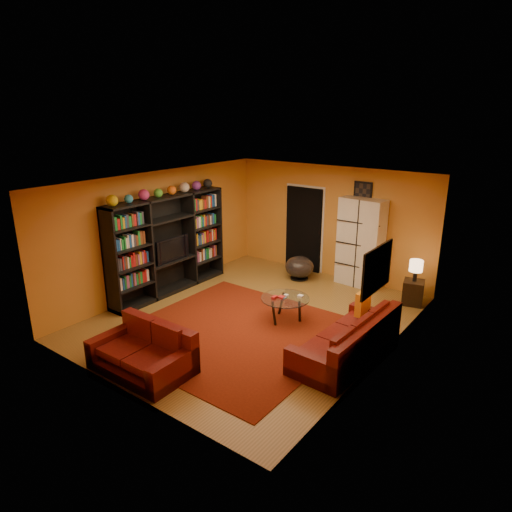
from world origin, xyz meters
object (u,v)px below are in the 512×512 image
Objects in this scene: loveseat at (146,352)px; side_table at (413,292)px; tv at (170,249)px; coffee_table at (285,300)px; bowl_chair at (299,267)px; table_lamp at (416,267)px; entertainment_unit at (168,245)px; storage_cabinet at (361,243)px; sofa at (351,342)px.

loveseat is 3.11× the size of side_table.
tv reaches higher than loveseat.
bowl_chair is at bearing 114.74° from coffee_table.
side_table is at bearing 0.00° from table_lamp.
tv is 0.57× the size of loveseat.
entertainment_unit is 3.07m from bowl_chair.
side_table is at bearing 3.51° from bowl_chair.
coffee_table is 2.63m from storage_cabinet.
side_table is at bearing 28.73° from entertainment_unit.
tv reaches higher than side_table.
table_lamp is at bearing 28.73° from entertainment_unit.
side_table is (4.44, 2.48, -0.73)m from tv.
storage_cabinet is (3.08, 2.82, 0.01)m from tv.
loveseat reaches higher than coffee_table.
tv reaches higher than bowl_chair.
loveseat reaches higher than bowl_chair.
tv is at bearing -18.43° from entertainment_unit.
sofa is at bearing -45.26° from bowl_chair.
loveseat is at bearing -116.73° from table_lamp.
side_table is (4.49, 2.46, -0.80)m from entertainment_unit.
coffee_table is 2.27m from bowl_chair.
coffee_table is 2.06× the size of table_lamp.
storage_cabinet is (0.31, 2.55, 0.57)m from coffee_table.
bowl_chair reaches higher than side_table.
table_lamp reaches higher than bowl_chair.
tv is 4.18m from storage_cabinet.
tv is at bearing -128.27° from bowl_chair.
tv is 2.02× the size of table_lamp.
sofa is 5.07× the size of table_lamp.
tv is 1.78× the size of side_table.
sofa is 3.35× the size of bowl_chair.
side_table is 0.56m from table_lamp.
tv is (0.05, -0.02, -0.07)m from entertainment_unit.
storage_cabinet is (1.10, 5.22, 0.70)m from loveseat.
sofa is (4.36, -0.24, -0.69)m from tv.
sofa is 4.48× the size of side_table.
entertainment_unit is at bearing 39.09° from loveseat.
coffee_table is at bearing -126.94° from table_lamp.
loveseat reaches higher than side_table.
table_lamp is at bearing -9.14° from storage_cabinet.
tv is 0.40× the size of sofa.
sofa is at bearing -93.08° from tv.
coffee_table is 2.80m from table_lamp.
table_lamp is (2.61, 0.16, 0.52)m from bowl_chair.
entertainment_unit is at bearing -151.27° from table_lamp.
sofa reaches higher than coffee_table.
entertainment_unit is 1.34× the size of sofa.
side_table is 1.13× the size of table_lamp.
storage_cabinet is at bearing 83.15° from coffee_table.
coffee_table is at bearing -65.26° from bowl_chair.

